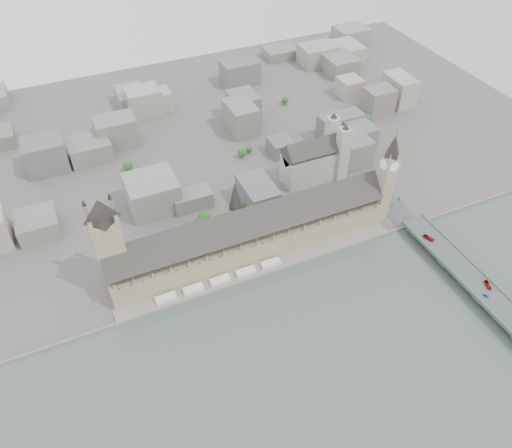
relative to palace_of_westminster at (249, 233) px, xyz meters
name	(u,v)px	position (x,y,z in m)	size (l,w,h in m)	color
ground	(258,264)	(0.00, -19.70, -22.71)	(900.00, 900.00, 0.00)	#595651
river_thames	(353,421)	(0.00, -184.70, -22.71)	(600.00, 600.00, 0.00)	#47544C
embankment_wall	(265,274)	(0.00, -34.70, -21.21)	(600.00, 1.50, 3.00)	slate
river_terrace	(261,269)	(0.00, -27.20, -21.71)	(270.00, 15.00, 2.00)	slate
terrace_tents	(220,280)	(-40.00, -26.70, -18.71)	(118.00, 7.00, 4.00)	white
palace_of_westminster	(249,233)	(0.00, 0.00, 0.00)	(265.00, 40.73, 55.44)	#9B8C69
elizabeth_tower	(388,173)	(138.00, -11.70, 35.38)	(17.00, 17.00, 107.50)	#9B8C69
victoria_tower	(109,242)	(-122.00, 6.30, 32.50)	(30.00, 30.00, 100.00)	#9B8C69
central_tower	(235,203)	(-10.00, 6.30, 35.21)	(13.00, 13.00, 48.00)	gray
westminster_bridge	(461,272)	(162.00, -107.20, -17.58)	(25.00, 325.00, 10.25)	#474749
bridge_parapets	(499,304)	(162.00, -151.70, -11.88)	(25.00, 235.00, 1.15)	#3F734F
westminster_abbey	(315,159)	(110.92, 75.30, 2.38)	(68.00, 36.00, 64.00)	#A9A698
city_skyline_inland	(177,120)	(0.00, 225.30, -3.71)	(720.00, 360.00, 38.00)	gray
park_trees	(224,222)	(-10.00, 40.30, -15.21)	(110.00, 30.00, 15.00)	#274E1C
red_bus_north	(428,238)	(157.31, -64.51, -10.94)	(2.54, 10.87, 3.03)	#AE1317
red_bus_south	(488,285)	(167.21, -132.15, -11.03)	(2.39, 10.23, 2.85)	red
car_blue	(486,296)	(157.71, -140.60, -11.68)	(1.83, 4.55, 1.55)	#193BA7
car_approach	(399,199)	(167.12, -5.12, -11.68)	(2.16, 5.31, 1.54)	gray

